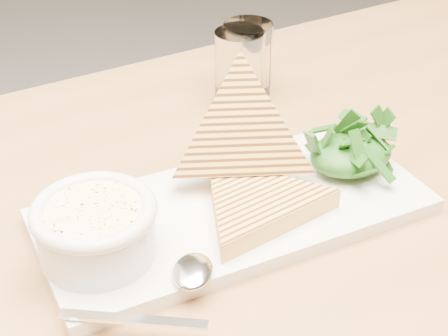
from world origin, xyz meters
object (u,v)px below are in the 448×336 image
soup_bowl (97,235)px  table_top (286,228)px  platter (234,211)px  glass_near (239,67)px  glass_far (248,59)px

soup_bowl → table_top: bearing=-7.8°
platter → glass_near: (0.14, 0.21, 0.04)m
platter → glass_far: (0.16, 0.22, 0.04)m
glass_near → glass_far: (0.02, 0.01, 0.00)m
table_top → soup_bowl: size_ratio=11.47×
platter → glass_near: bearing=56.3°
glass_near → glass_far: size_ratio=0.97×
table_top → soup_bowl: soup_bowl is taller
table_top → glass_far: glass_far is taller
platter → glass_far: 0.28m
glass_near → soup_bowl: bearing=-144.2°
platter → soup_bowl: bearing=178.7°
platter → glass_far: bearing=53.9°
table_top → glass_far: size_ratio=12.41×
table_top → platter: (-0.05, 0.02, 0.03)m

